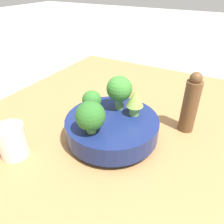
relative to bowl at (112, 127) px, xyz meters
The scene contains 9 objects.
ground_plane 0.08m from the bowl, 31.32° to the right, with size 6.00×6.00×0.00m, color #ADA89E.
table 0.06m from the bowl, 31.32° to the right, with size 1.18×0.89×0.04m.
bowl is the anchor object (origin of this frame).
romanesco_piece_far 0.09m from the bowl, 138.59° to the left, with size 0.05×0.05×0.07m.
broccoli_floret_left 0.10m from the bowl, behind, with size 0.07×0.07×0.10m.
broccoli_floret_right 0.10m from the bowl, 12.57° to the right, with size 0.07×0.07×0.08m.
broccoli_floret_front 0.09m from the bowl, 84.72° to the right, with size 0.05×0.05×0.07m.
cup 0.25m from the bowl, 45.73° to the right, with size 0.07×0.07×0.08m.
pepper_mill 0.22m from the bowl, 130.15° to the left, with size 0.04×0.04×0.17m.
Camera 1 is at (0.40, 0.24, 0.42)m, focal length 35.00 mm.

